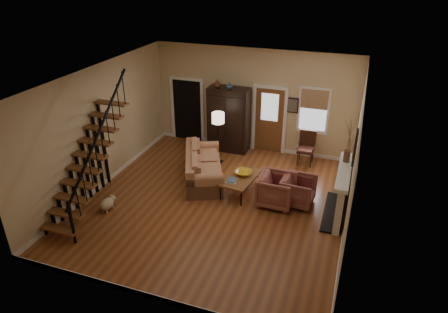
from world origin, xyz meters
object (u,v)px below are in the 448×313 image
(armchair_left, at_px, (277,190))
(armchair_right, at_px, (298,191))
(armoire, at_px, (229,119))
(side_chair, at_px, (306,148))
(sofa, at_px, (204,167))
(floor_lamp, at_px, (218,138))
(coffee_table, at_px, (240,185))

(armchair_left, height_order, armchair_right, armchair_left)
(armoire, xyz_separation_m, side_chair, (2.55, -0.20, -0.54))
(sofa, bearing_deg, armoire, 66.08)
(armchair_right, relative_size, floor_lamp, 0.51)
(sofa, distance_m, side_chair, 3.23)
(sofa, height_order, armchair_right, sofa)
(floor_lamp, bearing_deg, armchair_left, -37.77)
(coffee_table, height_order, floor_lamp, floor_lamp)
(armchair_left, bearing_deg, armoire, 40.20)
(sofa, relative_size, armchair_right, 2.70)
(armoire, xyz_separation_m, armchair_right, (2.73, -2.51, -0.67))
(armchair_right, xyz_separation_m, floor_lamp, (-2.72, 1.50, 0.44))
(armchair_left, bearing_deg, floor_lamp, 53.36)
(armoire, height_order, sofa, armoire)
(coffee_table, height_order, armchair_right, armchair_right)
(armoire, height_order, floor_lamp, armoire)
(armchair_left, distance_m, floor_lamp, 2.81)
(coffee_table, xyz_separation_m, armchair_right, (1.56, -0.00, 0.13))
(armoire, xyz_separation_m, armchair_left, (2.21, -2.72, -0.64))
(floor_lamp, relative_size, side_chair, 1.60)
(armoire, distance_m, armchair_left, 3.56)
(armchair_right, distance_m, side_chair, 2.32)
(coffee_table, bearing_deg, armchair_left, -11.38)
(armoire, bearing_deg, floor_lamp, -89.64)
(armoire, xyz_separation_m, sofa, (-0.02, -2.16, -0.63))
(armoire, height_order, armchair_right, armoire)
(armoire, distance_m, armchair_right, 3.77)
(armchair_right, xyz_separation_m, side_chair, (-0.18, 2.31, 0.13))
(sofa, relative_size, armchair_left, 2.48)
(sofa, xyz_separation_m, armchair_right, (2.74, -0.35, -0.04))
(armoire, distance_m, sofa, 2.25)
(armoire, bearing_deg, armchair_left, -50.93)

